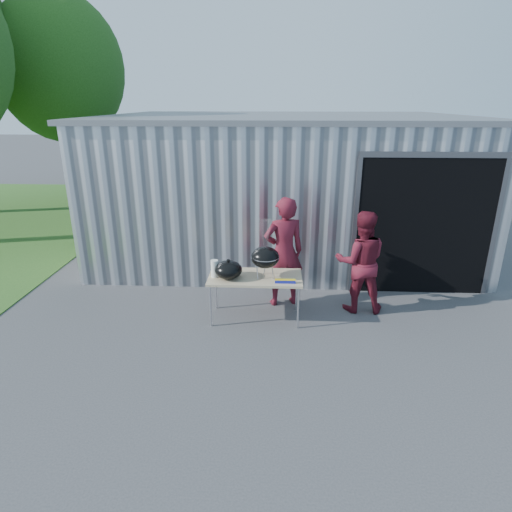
# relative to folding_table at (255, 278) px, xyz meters

# --- Properties ---
(ground) EXTENTS (80.00, 80.00, 0.00)m
(ground) POSITION_rel_folding_table_xyz_m (-0.31, -0.50, -0.71)
(ground) COLOR #404042
(building) EXTENTS (8.20, 6.20, 3.10)m
(building) POSITION_rel_folding_table_xyz_m (0.60, 4.08, 0.83)
(building) COLOR silver
(building) RESTS_ON ground
(tree_far) EXTENTS (4.07, 4.07, 6.74)m
(tree_far) POSITION_rel_folding_table_xyz_m (-6.81, 8.50, 3.68)
(tree_far) COLOR #442D19
(tree_far) RESTS_ON ground
(folding_table) EXTENTS (1.50, 0.75, 0.75)m
(folding_table) POSITION_rel_folding_table_xyz_m (0.00, 0.00, 0.00)
(folding_table) COLOR tan
(folding_table) RESTS_ON ground
(kettle_grill) EXTENTS (0.46, 0.46, 0.94)m
(kettle_grill) POSITION_rel_folding_table_xyz_m (0.16, -0.04, 0.46)
(kettle_grill) COLOR black
(kettle_grill) RESTS_ON folding_table
(grill_lid) EXTENTS (0.44, 0.44, 0.32)m
(grill_lid) POSITION_rel_folding_table_xyz_m (-0.42, -0.10, 0.18)
(grill_lid) COLOR black
(grill_lid) RESTS_ON folding_table
(paper_towels) EXTENTS (0.12, 0.12, 0.28)m
(paper_towels) POSITION_rel_folding_table_xyz_m (-0.65, -0.05, 0.18)
(paper_towels) COLOR white
(paper_towels) RESTS_ON folding_table
(white_tub) EXTENTS (0.20, 0.15, 0.10)m
(white_tub) POSITION_rel_folding_table_xyz_m (-0.55, 0.20, 0.09)
(white_tub) COLOR white
(white_tub) RESTS_ON folding_table
(foil_box) EXTENTS (0.32, 0.06, 0.06)m
(foil_box) POSITION_rel_folding_table_xyz_m (0.48, -0.25, 0.07)
(foil_box) COLOR navy
(foil_box) RESTS_ON folding_table
(person_cook) EXTENTS (0.80, 0.64, 1.93)m
(person_cook) POSITION_rel_folding_table_xyz_m (0.46, 0.58, 0.25)
(person_cook) COLOR maroon
(person_cook) RESTS_ON ground
(person_bystander) EXTENTS (0.87, 0.69, 1.75)m
(person_bystander) POSITION_rel_folding_table_xyz_m (1.74, 0.41, 0.16)
(person_bystander) COLOR maroon
(person_bystander) RESTS_ON ground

